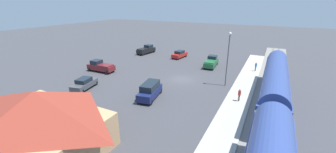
# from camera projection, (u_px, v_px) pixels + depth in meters

# --- Properties ---
(ground_plane) EXTENTS (200.00, 200.00, 0.00)m
(ground_plane) POSITION_uv_depth(u_px,v_px,m) (182.00, 80.00, 35.69)
(ground_plane) COLOR #424247
(railway_track) EXTENTS (4.80, 70.00, 0.30)m
(railway_track) POSITION_uv_depth(u_px,v_px,m) (272.00, 95.00, 29.64)
(railway_track) COLOR gray
(railway_track) RESTS_ON ground
(platform) EXTENTS (3.20, 46.00, 0.30)m
(platform) POSITION_uv_depth(u_px,v_px,m) (243.00, 89.00, 31.34)
(platform) COLOR #B7B2A8
(platform) RESTS_ON ground
(station_building) EXTENTS (11.98, 8.16, 5.66)m
(station_building) POSITION_uv_depth(u_px,v_px,m) (40.00, 120.00, 18.01)
(station_building) COLOR tan
(station_building) RESTS_ON ground
(pedestrian_on_platform) EXTENTS (0.36, 0.36, 1.71)m
(pedestrian_on_platform) POSITION_uv_depth(u_px,v_px,m) (239.00, 94.00, 26.98)
(pedestrian_on_platform) COLOR brown
(pedestrian_on_platform) RESTS_ON platform
(pedestrian_waiting_far) EXTENTS (0.36, 0.36, 1.71)m
(pedestrian_waiting_far) POSITION_uv_depth(u_px,v_px,m) (256.00, 66.00, 38.82)
(pedestrian_waiting_far) COLOR brown
(pedestrian_waiting_far) RESTS_ON platform
(sedan_red) EXTENTS (2.44, 4.71, 1.74)m
(sedan_red) POSITION_uv_depth(u_px,v_px,m) (180.00, 54.00, 49.34)
(sedan_red) COLOR red
(sedan_red) RESTS_ON ground
(sedan_charcoal) EXTENTS (2.71, 4.78, 1.74)m
(sedan_charcoal) POSITION_uv_depth(u_px,v_px,m) (84.00, 84.00, 31.57)
(sedan_charcoal) COLOR #47494F
(sedan_charcoal) RESTS_ON ground
(pickup_green) EXTENTS (2.28, 5.51, 2.14)m
(pickup_green) POSITION_uv_depth(u_px,v_px,m) (211.00, 62.00, 42.50)
(pickup_green) COLOR #236638
(pickup_green) RESTS_ON ground
(pickup_black) EXTENTS (2.75, 5.63, 2.14)m
(pickup_black) POSITION_uv_depth(u_px,v_px,m) (146.00, 50.00, 53.46)
(pickup_black) COLOR black
(pickup_black) RESTS_ON ground
(suv_navy) EXTENTS (2.77, 5.16, 2.22)m
(suv_navy) POSITION_uv_depth(u_px,v_px,m) (150.00, 90.00, 28.49)
(suv_navy) COLOR navy
(suv_navy) RESTS_ON ground
(pickup_maroon) EXTENTS (5.44, 2.58, 2.14)m
(pickup_maroon) POSITION_uv_depth(u_px,v_px,m) (101.00, 66.00, 39.57)
(pickup_maroon) COLOR maroon
(pickup_maroon) RESTS_ON ground
(light_pole_near_platform) EXTENTS (0.44, 0.44, 8.47)m
(light_pole_near_platform) POSITION_uv_depth(u_px,v_px,m) (228.00, 53.00, 31.36)
(light_pole_near_platform) COLOR #515156
(light_pole_near_platform) RESTS_ON ground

